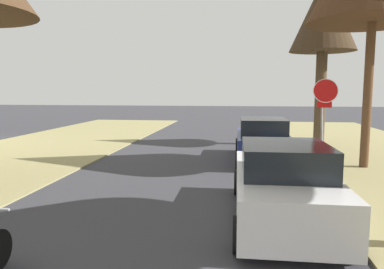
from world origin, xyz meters
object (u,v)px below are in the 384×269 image
at_px(parked_sedan_white, 283,185).
at_px(parked_sedan_navy, 262,141).
at_px(stop_sign_far, 324,103).
at_px(street_tree_right_far, 324,17).

height_order(parked_sedan_white, parked_sedan_navy, same).
relative_size(stop_sign_far, parked_sedan_navy, 0.66).
distance_m(stop_sign_far, parked_sedan_navy, 2.57).
xyz_separation_m(parked_sedan_white, parked_sedan_navy, (-0.04, 6.28, 0.00)).
bearing_deg(street_tree_right_far, parked_sedan_white, -105.11).
bearing_deg(stop_sign_far, street_tree_right_far, 79.80).
bearing_deg(parked_sedan_white, parked_sedan_navy, 90.33).
relative_size(street_tree_right_far, parked_sedan_navy, 1.74).
distance_m(stop_sign_far, street_tree_right_far, 6.37).
bearing_deg(parked_sedan_white, street_tree_right_far, 74.89).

